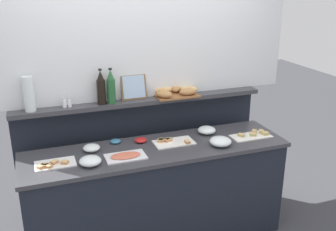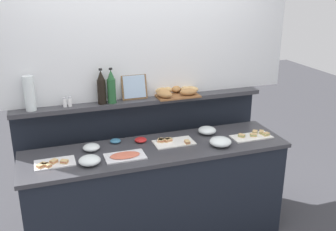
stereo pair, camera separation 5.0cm
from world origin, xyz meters
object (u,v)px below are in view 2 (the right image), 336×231
at_px(salt_shaker, 65,102).
at_px(water_carafe, 29,93).
at_px(glass_bowl_large, 220,142).
at_px(glass_bowl_extra, 90,161).
at_px(sandwich_platter_rear, 172,142).
at_px(condiment_bowl_red, 141,140).
at_px(glass_bowl_small, 207,131).
at_px(condiment_bowl_teal, 115,141).
at_px(sandwich_platter_side, 53,163).
at_px(pepper_shaker, 70,102).
at_px(glass_bowl_medium, 91,148).
at_px(cold_cuts_platter, 125,156).
at_px(sandwich_platter_front, 253,136).
at_px(framed_picture, 134,87).
at_px(wine_bottle_dark, 101,88).
at_px(wine_bottle_green, 111,87).
at_px(bread_basket, 175,92).

xyz_separation_m(salt_shaker, water_carafe, (-0.28, 0.00, 0.10)).
xyz_separation_m(glass_bowl_large, glass_bowl_extra, (-1.11, 0.01, -0.00)).
height_order(sandwich_platter_rear, condiment_bowl_red, condiment_bowl_red).
bearing_deg(glass_bowl_small, glass_bowl_extra, -165.98).
bearing_deg(glass_bowl_extra, condiment_bowl_teal, 51.89).
xyz_separation_m(sandwich_platter_side, condiment_bowl_teal, (0.54, 0.26, 0.01)).
bearing_deg(glass_bowl_small, sandwich_platter_rear, -165.24).
bearing_deg(condiment_bowl_teal, sandwich_platter_side, -154.24).
distance_m(sandwich_platter_rear, sandwich_platter_side, 1.02).
bearing_deg(sandwich_platter_rear, pepper_shaker, 156.43).
bearing_deg(glass_bowl_large, glass_bowl_medium, 166.16).
bearing_deg(glass_bowl_small, cold_cuts_platter, -163.93).
relative_size(sandwich_platter_front, glass_bowl_extra, 2.14).
distance_m(glass_bowl_large, glass_bowl_small, 0.29).
bearing_deg(sandwich_platter_side, glass_bowl_medium, 27.55).
distance_m(sandwich_platter_front, condiment_bowl_teal, 1.24).
bearing_deg(condiment_bowl_red, salt_shaker, 158.22).
bearing_deg(water_carafe, salt_shaker, 0.00).
bearing_deg(pepper_shaker, water_carafe, 180.00).
distance_m(glass_bowl_large, pepper_shaker, 1.34).
height_order(glass_bowl_extra, framed_picture, framed_picture).
bearing_deg(glass_bowl_large, pepper_shaker, 155.36).
bearing_deg(condiment_bowl_red, glass_bowl_extra, -148.87).
bearing_deg(sandwich_platter_side, framed_picture, 31.90).
height_order(sandwich_platter_side, pepper_shaker, pepper_shaker).
relative_size(cold_cuts_platter, glass_bowl_small, 1.95).
bearing_deg(glass_bowl_small, pepper_shaker, 167.85).
relative_size(glass_bowl_large, water_carafe, 0.64).
relative_size(sandwich_platter_side, glass_bowl_large, 1.64).
distance_m(condiment_bowl_red, pepper_shaker, 0.70).
xyz_separation_m(sandwich_platter_front, pepper_shaker, (-1.55, 0.46, 0.35)).
distance_m(sandwich_platter_front, wine_bottle_dark, 1.42).
distance_m(glass_bowl_large, wine_bottle_green, 1.06).
distance_m(sandwich_platter_side, wine_bottle_green, 0.84).
relative_size(sandwich_platter_side, framed_picture, 1.33).
xyz_separation_m(sandwich_platter_rear, sandwich_platter_side, (-1.01, -0.09, 0.00)).
xyz_separation_m(condiment_bowl_teal, bread_basket, (0.62, 0.20, 0.34)).
xyz_separation_m(glass_bowl_large, glass_bowl_medium, (-1.06, 0.26, -0.01)).
bearing_deg(condiment_bowl_teal, sandwich_platter_rear, -19.80).
height_order(pepper_shaker, framed_picture, framed_picture).
relative_size(condiment_bowl_red, wine_bottle_green, 0.34).
distance_m(sandwich_platter_side, glass_bowl_medium, 0.36).
height_order(condiment_bowl_teal, salt_shaker, salt_shaker).
height_order(glass_bowl_small, condiment_bowl_red, glass_bowl_small).
distance_m(cold_cuts_platter, pepper_shaker, 0.70).
height_order(wine_bottle_green, water_carafe, wine_bottle_green).
relative_size(sandwich_platter_front, framed_picture, 1.57).
xyz_separation_m(sandwich_platter_side, glass_bowl_medium, (0.32, 0.17, 0.01)).
bearing_deg(sandwich_platter_front, wine_bottle_dark, 160.55).
bearing_deg(sandwich_platter_rear, water_carafe, 162.62).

